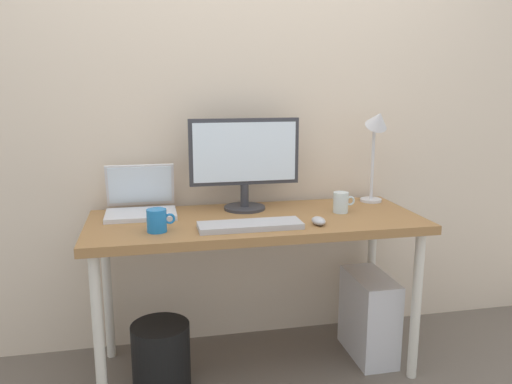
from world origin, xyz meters
The scene contains 12 objects.
ground_plane centered at (0.00, 0.00, 0.00)m, with size 6.00×6.00×0.00m, color #665B51.
back_wall centered at (0.00, 0.36, 1.30)m, with size 4.40×0.04×2.60m, color beige.
desk centered at (0.00, 0.00, 0.68)m, with size 1.51×0.60×0.74m.
monitor centered at (-0.02, 0.17, 1.00)m, with size 0.53×0.20×0.44m.
laptop centered at (-0.51, 0.19, 0.80)m, with size 0.32×0.28×0.22m.
desk_lamp centered at (0.65, 0.17, 1.09)m, with size 0.11×0.16×0.49m.
keyboard centered at (-0.06, -0.16, 0.76)m, with size 0.44×0.14×0.02m, color #B2B2B7.
mouse centered at (0.24, -0.17, 0.76)m, with size 0.06×0.09×0.03m, color #B2B2B7.
coffee_mug centered at (-0.44, -0.13, 0.79)m, with size 0.12×0.08×0.10m.
glass_cup centered at (0.42, 0.01, 0.79)m, with size 0.11×0.07×0.10m.
computer_tower centered at (0.57, -0.01, 0.21)m, with size 0.18×0.36×0.42m, color silver.
wastebasket centered at (-0.45, -0.08, 0.15)m, with size 0.26×0.26×0.30m, color black.
Camera 1 is at (-0.46, -2.19, 1.34)m, focal length 35.64 mm.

